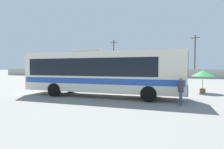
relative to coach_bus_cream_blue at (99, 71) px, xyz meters
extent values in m
plane|color=gray|center=(-0.81, 10.39, -1.94)|extent=(300.00, 300.00, 0.00)
cube|color=#B2AD9E|center=(-0.81, 28.22, -1.00)|extent=(80.00, 0.30, 1.88)
cube|color=silver|center=(0.14, 0.00, -0.02)|extent=(12.29, 2.63, 2.95)
cube|color=black|center=(-0.47, 0.00, 0.33)|extent=(10.08, 2.64, 1.30)
cube|color=#2351B2|center=(0.14, 0.00, -0.67)|extent=(12.04, 2.65, 0.41)
cube|color=#19212D|center=(6.29, 0.04, 0.51)|extent=(0.05, 2.30, 1.53)
cube|color=#2351B2|center=(6.29, 0.04, -1.14)|extent=(0.08, 2.50, 0.71)
cube|color=#B2B2B2|center=(-0.78, 0.00, 1.57)|extent=(2.21, 1.42, 0.24)
cylinder|color=black|center=(3.93, 1.25, -1.42)|extent=(1.04, 0.31, 1.04)
cylinder|color=black|center=(3.95, -1.20, -1.42)|extent=(1.04, 0.31, 1.04)
cylinder|color=black|center=(-3.24, 1.20, -1.42)|extent=(1.04, 0.31, 1.04)
cylinder|color=black|center=(-3.23, -1.24, -1.42)|extent=(1.04, 0.31, 1.04)
cylinder|color=#33476B|center=(5.90, -1.70, -1.54)|extent=(0.15, 0.15, 0.80)
cylinder|color=#33476B|center=(5.88, -1.85, -1.54)|extent=(0.15, 0.15, 0.80)
cylinder|color=#38383D|center=(5.89, -1.78, -0.82)|extent=(0.38, 0.38, 0.63)
sphere|color=#8C6647|center=(5.89, -1.78, -0.40)|extent=(0.22, 0.22, 0.22)
cylinder|color=gray|center=(7.90, 4.77, -0.97)|extent=(0.05, 0.05, 1.94)
cone|color=green|center=(7.90, 4.77, -0.21)|extent=(1.95, 1.95, 0.54)
cube|color=brown|center=(7.90, 4.77, -1.76)|extent=(0.46, 0.46, 0.36)
cube|color=#B7BABF|center=(-11.69, 24.83, -1.29)|extent=(4.66, 2.10, 0.65)
cube|color=black|center=(-11.92, 24.82, -0.70)|extent=(2.61, 1.82, 0.53)
cylinder|color=black|center=(-10.35, 25.81, -1.62)|extent=(0.65, 0.26, 0.64)
cylinder|color=black|center=(-10.23, 24.05, -1.62)|extent=(0.65, 0.26, 0.64)
cylinder|color=black|center=(-13.16, 25.62, -1.62)|extent=(0.65, 0.26, 0.64)
cylinder|color=black|center=(-13.04, 23.86, -1.62)|extent=(0.65, 0.26, 0.64)
cube|color=silver|center=(-6.27, 24.80, -1.29)|extent=(4.33, 1.99, 0.66)
cube|color=black|center=(-6.05, 24.81, -0.69)|extent=(2.41, 1.76, 0.54)
cylinder|color=black|center=(-7.54, 23.86, -1.62)|extent=(0.65, 0.25, 0.64)
cylinder|color=black|center=(-7.62, 25.62, -1.62)|extent=(0.65, 0.25, 0.64)
cylinder|color=black|center=(-4.91, 23.97, -1.62)|extent=(0.65, 0.25, 0.64)
cylinder|color=black|center=(-4.99, 25.74, -1.62)|extent=(0.65, 0.25, 0.64)
cube|color=maroon|center=(1.33, 25.23, -1.30)|extent=(4.25, 1.87, 0.63)
cube|color=black|center=(1.12, 25.23, -0.73)|extent=(2.35, 1.70, 0.51)
cylinder|color=black|center=(2.66, 26.09, -1.62)|extent=(0.64, 0.23, 0.64)
cylinder|color=black|center=(2.63, 24.33, -1.62)|extent=(0.64, 0.23, 0.64)
cylinder|color=black|center=(0.04, 26.13, -1.62)|extent=(0.64, 0.23, 0.64)
cylinder|color=black|center=(0.01, 24.37, -1.62)|extent=(0.64, 0.23, 0.64)
cylinder|color=#4C3823|center=(9.67, 29.98, 2.64)|extent=(0.24, 0.24, 9.16)
cube|color=#473321|center=(9.67, 29.98, 6.63)|extent=(1.78, 0.52, 0.12)
cylinder|color=#4C3823|center=(-8.93, 30.72, 2.61)|extent=(0.24, 0.24, 9.10)
cube|color=#473321|center=(-8.93, 30.72, 6.56)|extent=(1.80, 0.19, 0.12)
cylinder|color=brown|center=(-17.03, 33.86, -0.56)|extent=(0.32, 0.32, 2.75)
ellipsoid|color=#2D6628|center=(-17.03, 33.86, 2.57)|extent=(5.04, 5.04, 4.28)
cylinder|color=brown|center=(-8.49, 31.31, -0.08)|extent=(0.32, 0.32, 3.72)
ellipsoid|color=#38752D|center=(-8.49, 31.31, 3.12)|extent=(3.82, 3.82, 3.24)
cylinder|color=brown|center=(3.28, 31.74, -0.09)|extent=(0.32, 0.32, 3.70)
ellipsoid|color=#2D6628|center=(3.28, 31.74, 3.09)|extent=(3.78, 3.78, 3.21)
camera|label=1|loc=(5.52, -13.17, 0.30)|focal=29.49mm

